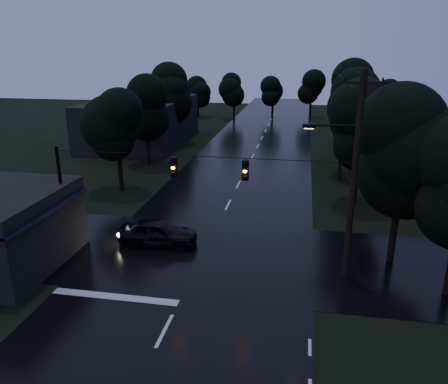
% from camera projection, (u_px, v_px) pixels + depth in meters
% --- Properties ---
extents(main_road, '(12.00, 120.00, 0.02)m').
position_uv_depth(main_road, '(246.00, 169.00, 40.91)').
color(main_road, black).
rests_on(main_road, ground).
extents(cross_street, '(60.00, 9.00, 0.02)m').
position_uv_depth(cross_street, '(203.00, 254.00, 24.11)').
color(cross_street, black).
rests_on(cross_street, ground).
extents(building_far_right, '(10.00, 14.00, 4.40)m').
position_uv_depth(building_far_right, '(398.00, 143.00, 41.56)').
color(building_far_right, black).
rests_on(building_far_right, ground).
extents(building_far_left, '(10.00, 16.00, 5.00)m').
position_uv_depth(building_far_left, '(141.00, 121.00, 51.84)').
color(building_far_left, black).
rests_on(building_far_left, ground).
extents(utility_pole_main, '(3.50, 0.30, 10.00)m').
position_uv_depth(utility_pole_main, '(352.00, 174.00, 20.25)').
color(utility_pole_main, black).
rests_on(utility_pole_main, ground).
extents(utility_pole_far, '(2.00, 0.30, 7.50)m').
position_uv_depth(utility_pole_far, '(342.00, 135.00, 36.40)').
color(utility_pole_far, black).
rests_on(utility_pole_far, ground).
extents(anchor_pole_left, '(0.18, 0.18, 6.00)m').
position_uv_depth(anchor_pole_left, '(63.00, 201.00, 23.50)').
color(anchor_pole_left, black).
rests_on(anchor_pole_left, ground).
extents(span_signals, '(15.00, 0.37, 1.12)m').
position_uv_depth(span_signals, '(208.00, 168.00, 21.41)').
color(span_signals, black).
rests_on(span_signals, ground).
extents(tree_corner_near, '(4.48, 4.48, 9.44)m').
position_uv_depth(tree_corner_near, '(404.00, 151.00, 21.44)').
color(tree_corner_near, black).
rests_on(tree_corner_near, ground).
extents(tree_left_a, '(3.92, 3.92, 8.26)m').
position_uv_depth(tree_left_a, '(117.00, 125.00, 33.32)').
color(tree_left_a, black).
rests_on(tree_left_a, ground).
extents(tree_left_b, '(4.20, 4.20, 8.85)m').
position_uv_depth(tree_left_b, '(145.00, 106.00, 40.77)').
color(tree_left_b, black).
rests_on(tree_left_b, ground).
extents(tree_left_c, '(4.48, 4.48, 9.44)m').
position_uv_depth(tree_left_c, '(171.00, 92.00, 50.09)').
color(tree_left_c, black).
rests_on(tree_left_c, ground).
extents(tree_right_a, '(4.20, 4.20, 8.85)m').
position_uv_depth(tree_right_a, '(361.00, 127.00, 30.13)').
color(tree_right_a, black).
rests_on(tree_right_a, ground).
extents(tree_right_b, '(4.48, 4.48, 9.44)m').
position_uv_depth(tree_right_b, '(358.00, 107.00, 37.38)').
color(tree_right_b, black).
rests_on(tree_right_b, ground).
extents(tree_right_c, '(4.76, 4.76, 10.03)m').
position_uv_depth(tree_right_c, '(354.00, 92.00, 46.49)').
color(tree_right_c, black).
rests_on(tree_right_c, ground).
extents(car, '(4.57, 2.09, 1.52)m').
position_uv_depth(car, '(159.00, 232.00, 25.07)').
color(car, black).
rests_on(car, ground).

